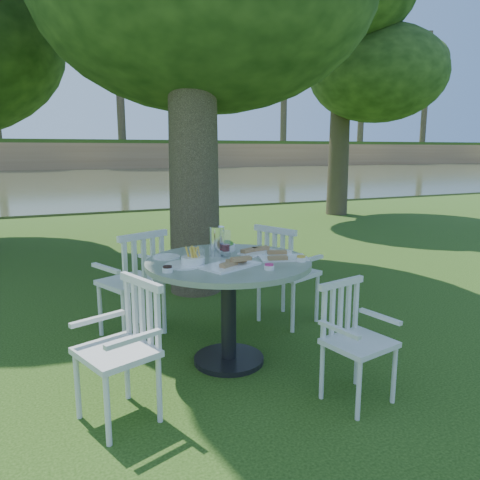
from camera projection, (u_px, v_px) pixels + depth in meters
name	position (u px, v px, depth m)	size (l,w,h in m)	color
ground	(249.00, 334.00, 4.32)	(140.00, 140.00, 0.00)	#18360B
table	(228.00, 283.00, 3.63)	(1.28, 1.28, 0.84)	black
chair_ne	(282.00, 267.00, 4.47)	(0.60, 0.62, 0.96)	silver
chair_nw	(137.00, 276.00, 4.14)	(0.63, 0.62, 0.97)	silver
chair_sw	(128.00, 338.00, 2.91)	(0.54, 0.56, 0.88)	silver
chair_se	(350.00, 331.00, 3.15)	(0.47, 0.45, 0.80)	silver
tableware	(222.00, 253.00, 3.63)	(1.18, 0.83, 0.24)	white
river	(68.00, 181.00, 24.97)	(100.00, 28.00, 0.12)	#353B23
far_bank	(50.00, 83.00, 39.97)	(100.00, 18.00, 15.20)	#986D47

